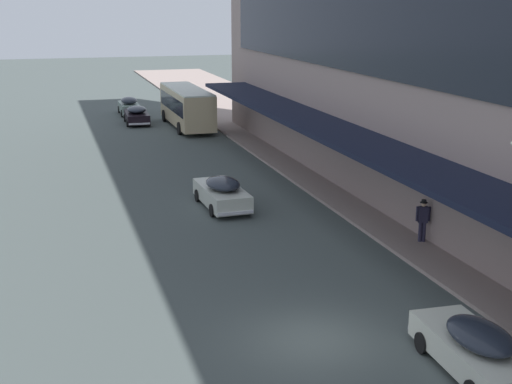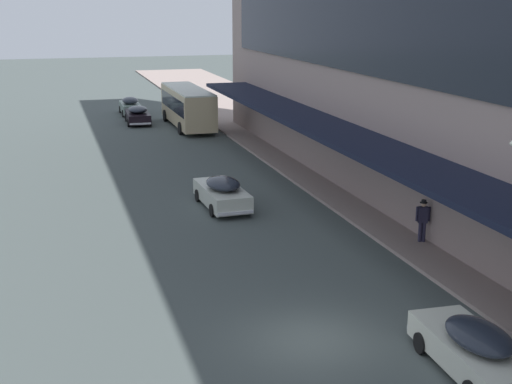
{
  "view_description": "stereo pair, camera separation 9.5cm",
  "coord_description": "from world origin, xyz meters",
  "px_view_note": "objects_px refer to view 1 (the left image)",
  "views": [
    {
      "loc": [
        -7.49,
        -18.69,
        10.1
      ],
      "look_at": [
        1.8,
        12.23,
        1.47
      ],
      "focal_mm": 50.0,
      "sensor_mm": 36.0,
      "label": 1
    },
    {
      "loc": [
        -7.4,
        -18.72,
        10.1
      ],
      "look_at": [
        1.8,
        12.23,
        1.47
      ],
      "focal_mm": 50.0,
      "sensor_mm": 36.0,
      "label": 2
    }
  ],
  "objects_px": {
    "transit_bus_kerbside_front": "(187,105)",
    "pedestrian_at_kerb": "(423,218)",
    "sedan_lead_mid": "(137,115)",
    "sedan_far_back": "(475,349)",
    "sedan_second_mid": "(129,106)",
    "sedan_lead_near": "(222,192)"
  },
  "relations": [
    {
      "from": "transit_bus_kerbside_front",
      "to": "sedan_second_mid",
      "type": "height_order",
      "value": "transit_bus_kerbside_front"
    },
    {
      "from": "transit_bus_kerbside_front",
      "to": "sedan_far_back",
      "type": "height_order",
      "value": "transit_bus_kerbside_front"
    },
    {
      "from": "sedan_lead_mid",
      "to": "pedestrian_at_kerb",
      "type": "xyz_separation_m",
      "value": [
        7.53,
        -35.12,
        0.41
      ]
    },
    {
      "from": "pedestrian_at_kerb",
      "to": "sedan_lead_mid",
      "type": "bearing_deg",
      "value": 102.11
    },
    {
      "from": "transit_bus_kerbside_front",
      "to": "sedan_far_back",
      "type": "xyz_separation_m",
      "value": [
        -0.35,
        -42.41,
        -1.1
      ]
    },
    {
      "from": "sedan_lead_mid",
      "to": "sedan_second_mid",
      "type": "distance_m",
      "value": 5.38
    },
    {
      "from": "transit_bus_kerbside_front",
      "to": "sedan_far_back",
      "type": "distance_m",
      "value": 42.42
    },
    {
      "from": "transit_bus_kerbside_front",
      "to": "sedan_far_back",
      "type": "relative_size",
      "value": 2.16
    },
    {
      "from": "sedan_lead_near",
      "to": "sedan_lead_mid",
      "type": "bearing_deg",
      "value": 91.52
    },
    {
      "from": "transit_bus_kerbside_front",
      "to": "pedestrian_at_kerb",
      "type": "xyz_separation_m",
      "value": [
        3.77,
        -32.17,
        -0.68
      ]
    },
    {
      "from": "sedan_lead_mid",
      "to": "pedestrian_at_kerb",
      "type": "bearing_deg",
      "value": -77.89
    },
    {
      "from": "sedan_second_mid",
      "to": "transit_bus_kerbside_front",
      "type": "bearing_deg",
      "value": -65.67
    },
    {
      "from": "sedan_lead_near",
      "to": "transit_bus_kerbside_front",
      "type": "bearing_deg",
      "value": 82.8
    },
    {
      "from": "transit_bus_kerbside_front",
      "to": "pedestrian_at_kerb",
      "type": "height_order",
      "value": "transit_bus_kerbside_front"
    },
    {
      "from": "sedan_second_mid",
      "to": "sedan_far_back",
      "type": "distance_m",
      "value": 50.85
    },
    {
      "from": "sedan_lead_near",
      "to": "pedestrian_at_kerb",
      "type": "bearing_deg",
      "value": -49.68
    },
    {
      "from": "transit_bus_kerbside_front",
      "to": "sedan_second_mid",
      "type": "bearing_deg",
      "value": 114.33
    },
    {
      "from": "sedan_lead_mid",
      "to": "pedestrian_at_kerb",
      "type": "relative_size",
      "value": 2.66
    },
    {
      "from": "transit_bus_kerbside_front",
      "to": "pedestrian_at_kerb",
      "type": "relative_size",
      "value": 5.66
    },
    {
      "from": "pedestrian_at_kerb",
      "to": "sedan_far_back",
      "type": "bearing_deg",
      "value": -111.92
    },
    {
      "from": "sedan_second_mid",
      "to": "pedestrian_at_kerb",
      "type": "distance_m",
      "value": 41.19
    },
    {
      "from": "sedan_lead_mid",
      "to": "sedan_far_back",
      "type": "xyz_separation_m",
      "value": [
        3.42,
        -45.35,
        -0.0
      ]
    }
  ]
}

